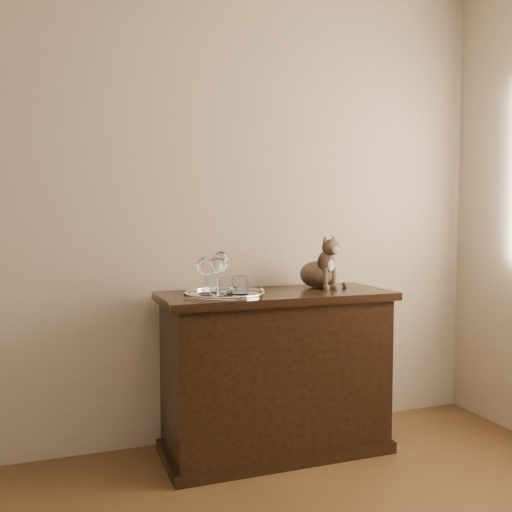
{
  "coord_description": "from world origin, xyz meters",
  "views": [
    {
      "loc": [
        -0.5,
        -0.77,
        1.24
      ],
      "look_at": [
        0.49,
        1.95,
        1.04
      ],
      "focal_mm": 40.0,
      "sensor_mm": 36.0,
      "label": 1
    }
  ],
  "objects": [
    {
      "name": "wall_back",
      "position": [
        0.0,
        2.25,
        1.35
      ],
      "size": [
        4.0,
        0.1,
        2.7
      ],
      "primitive_type": "cube",
      "color": "tan",
      "rests_on": "ground"
    },
    {
      "name": "sideboard",
      "position": [
        0.6,
        1.94,
        0.42
      ],
      "size": [
        1.2,
        0.5,
        0.85
      ],
      "primitive_type": null,
      "color": "black",
      "rests_on": "ground"
    },
    {
      "name": "tray",
      "position": [
        0.31,
        1.91,
        0.85
      ],
      "size": [
        0.4,
        0.4,
        0.01
      ],
      "primitive_type": "cylinder",
      "color": "white",
      "rests_on": "sideboard"
    },
    {
      "name": "wine_glass_a",
      "position": [
        0.22,
        1.96,
        0.95
      ],
      "size": [
        0.07,
        0.07,
        0.18
      ],
      "primitive_type": null,
      "color": "silver",
      "rests_on": "tray"
    },
    {
      "name": "wine_glass_b",
      "position": [
        0.29,
        1.97,
        0.95
      ],
      "size": [
        0.07,
        0.07,
        0.19
      ],
      "primitive_type": null,
      "color": "white",
      "rests_on": "tray"
    },
    {
      "name": "wine_glass_c",
      "position": [
        0.21,
        1.88,
        0.95
      ],
      "size": [
        0.07,
        0.07,
        0.18
      ],
      "primitive_type": null,
      "color": "white",
      "rests_on": "tray"
    },
    {
      "name": "wine_glass_d",
      "position": [
        0.3,
        1.93,
        0.96
      ],
      "size": [
        0.08,
        0.08,
        0.21
      ],
      "primitive_type": null,
      "color": "white",
      "rests_on": "tray"
    },
    {
      "name": "tumbler_a",
      "position": [
        0.38,
        1.86,
        0.9
      ],
      "size": [
        0.08,
        0.08,
        0.09
      ],
      "primitive_type": "cylinder",
      "color": "white",
      "rests_on": "tray"
    },
    {
      "name": "tumbler_b",
      "position": [
        0.29,
        1.83,
        0.9
      ],
      "size": [
        0.08,
        0.08,
        0.09
      ],
      "primitive_type": "cylinder",
      "color": "white",
      "rests_on": "tray"
    },
    {
      "name": "tumbler_c",
      "position": [
        0.42,
        1.94,
        0.9
      ],
      "size": [
        0.07,
        0.07,
        0.08
      ],
      "primitive_type": "cylinder",
      "color": "silver",
      "rests_on": "tray"
    },
    {
      "name": "cat",
      "position": [
        0.89,
        2.03,
        1.0
      ],
      "size": [
        0.33,
        0.32,
        0.29
      ],
      "primitive_type": null,
      "rotation": [
        0.0,
        0.0,
        0.17
      ],
      "color": "#49362B",
      "rests_on": "sideboard"
    }
  ]
}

